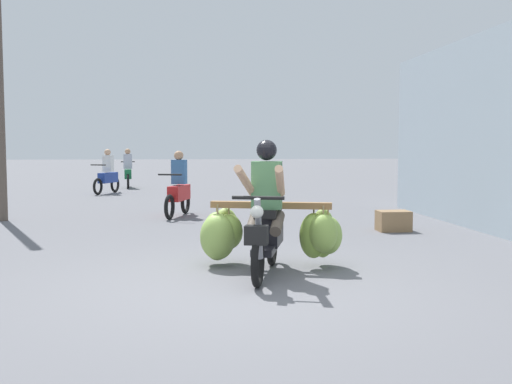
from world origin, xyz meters
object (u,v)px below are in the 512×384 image
motorbike_distant_ahead_left (179,190)px  motorbike_distant_far_ahead (108,176)px  motorbike_main_loaded (265,229)px  produce_crate (393,221)px  motorbike_distant_ahead_right (128,172)px

motorbike_distant_ahead_left → motorbike_distant_far_ahead: size_ratio=1.02×
motorbike_main_loaded → motorbike_distant_far_ahead: 12.51m
motorbike_distant_far_ahead → produce_crate: 10.94m
motorbike_main_loaded → motorbike_distant_far_ahead: motorbike_main_loaded is taller
motorbike_distant_far_ahead → produce_crate: (6.14, -9.04, -0.39)m
motorbike_distant_ahead_right → motorbike_distant_far_ahead: (-0.39, -2.43, 0.00)m
motorbike_main_loaded → motorbike_distant_ahead_left: bearing=101.5°
motorbike_main_loaded → motorbike_distant_ahead_left: 5.77m
motorbike_main_loaded → motorbike_distant_ahead_left: size_ratio=1.21×
motorbike_distant_ahead_right → produce_crate: size_ratio=2.89×
motorbike_distant_ahead_left → produce_crate: bearing=-35.0°
produce_crate → motorbike_distant_ahead_left: bearing=145.0°
motorbike_distant_ahead_left → motorbike_distant_far_ahead: (-2.33, 6.37, 0.00)m
motorbike_main_loaded → motorbike_distant_ahead_left: (-1.15, 5.65, 0.07)m
motorbike_distant_ahead_left → produce_crate: motorbike_distant_ahead_left is taller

